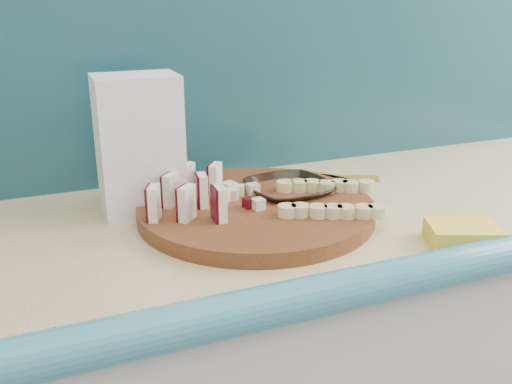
{
  "coord_description": "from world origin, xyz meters",
  "views": [
    {
      "loc": [
        -0.19,
        0.59,
        1.31
      ],
      "look_at": [
        0.19,
        1.51,
        0.96
      ],
      "focal_mm": 40.0,
      "sensor_mm": 36.0,
      "label": 1
    }
  ],
  "objects": [
    {
      "name": "backsplash",
      "position": [
        0.1,
        1.79,
        1.16
      ],
      "size": [
        2.2,
        0.02,
        0.5
      ],
      "primitive_type": "cube",
      "color": "teal",
      "rests_on": "kitchen_counter"
    },
    {
      "name": "cutting_board",
      "position": [
        0.19,
        1.51,
        0.92
      ],
      "size": [
        0.58,
        0.58,
        0.03
      ],
      "primitive_type": "cylinder",
      "rotation": [
        0.0,
        0.0,
        -0.41
      ],
      "color": "#4A270F",
      "rests_on": "kitchen_counter"
    },
    {
      "name": "apple_wedges",
      "position": [
        0.07,
        1.52,
        0.97
      ],
      "size": [
        0.17,
        0.19,
        0.06
      ],
      "color": "#EFE3BF",
      "rests_on": "cutting_board"
    },
    {
      "name": "apple_chunks",
      "position": [
        0.16,
        1.52,
        0.95
      ],
      "size": [
        0.06,
        0.07,
        0.02
      ],
      "color": "beige",
      "rests_on": "cutting_board"
    },
    {
      "name": "banana_slices",
      "position": [
        0.31,
        1.45,
        0.95
      ],
      "size": [
        0.23,
        0.22,
        0.02
      ],
      "color": "#D2C380",
      "rests_on": "cutting_board"
    },
    {
      "name": "brown_bowl",
      "position": [
        0.27,
        1.55,
        0.93
      ],
      "size": [
        0.18,
        0.18,
        0.04
      ],
      "primitive_type": "imported",
      "rotation": [
        0.0,
        0.0,
        0.08
      ],
      "color": "black",
      "rests_on": "kitchen_counter"
    },
    {
      "name": "flour_bag",
      "position": [
        0.0,
        1.62,
        1.04
      ],
      "size": [
        0.15,
        0.11,
        0.26
      ],
      "primitive_type": "cube",
      "rotation": [
        0.0,
        0.0,
        -0.01
      ],
      "color": "silver",
      "rests_on": "kitchen_counter"
    },
    {
      "name": "sponge",
      "position": [
        0.46,
        1.26,
        0.93
      ],
      "size": [
        0.13,
        0.12,
        0.03
      ],
      "primitive_type": "cube",
      "rotation": [
        0.0,
        0.0,
        -0.4
      ],
      "color": "yellow",
      "rests_on": "kitchen_counter"
    },
    {
      "name": "banana_peel",
      "position": [
        0.41,
        1.64,
        0.91
      ],
      "size": [
        0.18,
        0.15,
        0.01
      ],
      "rotation": [
        0.0,
        0.0,
        0.38
      ],
      "color": "#BA9123",
      "rests_on": "kitchen_counter"
    }
  ]
}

